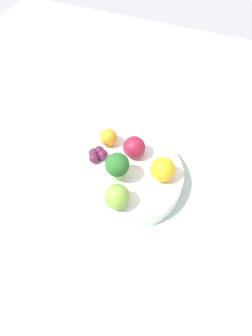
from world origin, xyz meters
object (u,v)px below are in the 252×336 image
at_px(apple_red, 132,147).
at_px(grape_cluster, 97,154).
at_px(orange_back, 108,137).
at_px(bowl, 126,176).
at_px(orange_front, 163,169).
at_px(apple_green, 117,197).
at_px(broccoli, 117,166).

xyz_separation_m(apple_red, grape_cluster, (-0.03, 0.06, -0.01)).
relative_size(orange_back, grape_cluster, 0.96).
relative_size(bowl, orange_front, 4.71).
bearing_deg(apple_red, orange_back, 79.89).
xyz_separation_m(orange_front, grape_cluster, (0.00, 0.13, -0.01)).
height_order(apple_red, orange_front, orange_front).
bearing_deg(apple_green, apple_red, 7.09).
bearing_deg(apple_green, broccoli, 20.99).
height_order(orange_front, orange_back, orange_front).
relative_size(bowl, orange_back, 6.09).
relative_size(apple_red, orange_front, 0.94).
relative_size(apple_red, grape_cluster, 1.17).
bearing_deg(broccoli, bowl, -26.94).
relative_size(bowl, broccoli, 3.62).
xyz_separation_m(orange_back, grape_cluster, (-0.04, 0.01, -0.01)).
distance_m(apple_green, orange_front, 0.10).
height_order(bowl, apple_green, apple_green).
relative_size(bowl, apple_red, 4.99).
bearing_deg(bowl, broccoli, 153.06).
bearing_deg(broccoli, apple_red, -5.51).
height_order(apple_green, orange_back, apple_green).
distance_m(orange_front, grape_cluster, 0.13).
relative_size(broccoli, apple_red, 1.38).
bearing_deg(bowl, orange_front, -79.94).
bearing_deg(broccoli, apple_green, -159.01).
bearing_deg(bowl, grape_cluster, 79.05).
bearing_deg(apple_green, orange_back, 28.73).
distance_m(broccoli, grape_cluster, 0.07).
xyz_separation_m(broccoli, orange_back, (0.07, 0.05, -0.02)).
height_order(broccoli, orange_front, broccoli).
bearing_deg(apple_green, bowl, 8.59).
distance_m(broccoli, orange_front, 0.08).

